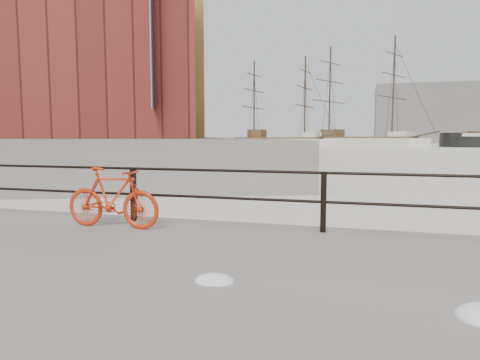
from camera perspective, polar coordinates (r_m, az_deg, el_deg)
The scene contains 15 objects.
ground at distance 7.47m, azimuth 11.05°, elevation -9.19°, with size 400.00×400.00×0.00m, color white.
promenade at distance 3.69m, azimuth 5.12°, elevation -22.39°, with size 36.00×8.00×0.35m, color gray.
far_quay at distance 89.00m, azimuth -11.10°, elevation 5.00°, with size 24.00×150.00×1.80m, color gray.
guardrail at distance 7.15m, azimuth 11.07°, elevation -2.90°, with size 28.00×0.10×1.00m, color black, non-canonical shape.
bicycle at distance 7.66m, azimuth -16.66°, elevation -2.28°, with size 1.74×0.26×1.05m, color red.
schooner_mid at distance 89.25m, azimuth 15.50°, elevation 4.32°, with size 30.11×12.74×21.55m, color beige, non-canonical shape.
schooner_left at distance 82.01m, azimuth 5.14°, elevation 4.40°, with size 22.61×10.28×17.35m, color beige, non-canonical shape.
workboat_near at distance 44.51m, azimuth -13.82°, elevation 3.13°, with size 11.24×3.75×7.00m, color black, non-canonical shape.
workboat_far at distance 58.15m, azimuth -11.75°, elevation 3.76°, with size 12.11×4.18×7.00m, color black, non-canonical shape.
apartment_terracotta at distance 36.48m, azimuth -23.19°, elevation 21.20°, with size 20.00×15.00×20.20m, color maroon.
apartment_mustard at distance 57.58m, azimuth -16.48°, elevation 16.53°, with size 22.00×15.00×22.20m, color #BC9141.
apartment_cream at distance 79.96m, azimuth -13.39°, elevation 13.14°, with size 20.00×15.00×21.20m, color beige.
apartment_grey at distance 101.78m, azimuth -11.77°, elevation 12.12°, with size 22.00×15.00×23.20m, color gray.
apartment_brick at distance 124.48m, azimuth -10.67°, elevation 10.50°, with size 24.00×15.00×21.20m, color brown.
industrial_west at distance 148.64m, azimuth 23.81°, elevation 8.01°, with size 32.00×18.00×18.00m, color gray.
Camera 1 is at (0.60, -7.19, 1.91)m, focal length 32.00 mm.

